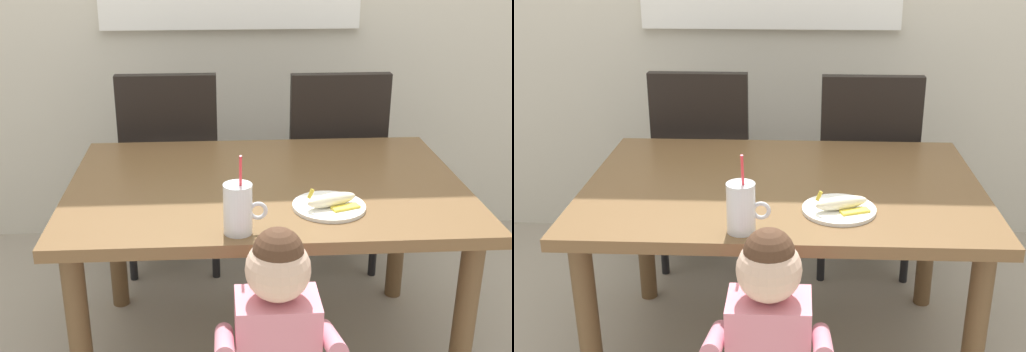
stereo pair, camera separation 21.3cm
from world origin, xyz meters
TOP-DOWN VIEW (x-y plane):
  - dining_table at (0.00, 0.00)m, footprint 1.35×0.93m
  - dining_chair_left at (-0.37, 0.69)m, footprint 0.44×0.45m
  - dining_chair_right at (0.35, 0.66)m, footprint 0.44×0.45m
  - toddler_standing at (-0.02, -0.64)m, footprint 0.33×0.24m
  - milk_cup at (-0.11, -0.38)m, footprint 0.13×0.08m
  - snack_plate at (0.18, -0.23)m, footprint 0.23×0.23m
  - peeled_banana at (0.19, -0.24)m, footprint 0.18×0.13m

SIDE VIEW (x-z plane):
  - toddler_standing at x=-0.02m, z-range 0.11..0.95m
  - dining_chair_left at x=-0.37m, z-range 0.06..1.02m
  - dining_chair_right at x=0.35m, z-range 0.06..1.02m
  - dining_table at x=0.00m, z-range 0.26..0.97m
  - snack_plate at x=0.18m, z-range 0.71..0.72m
  - peeled_banana at x=0.19m, z-range 0.70..0.77m
  - milk_cup at x=-0.11m, z-range 0.65..0.90m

